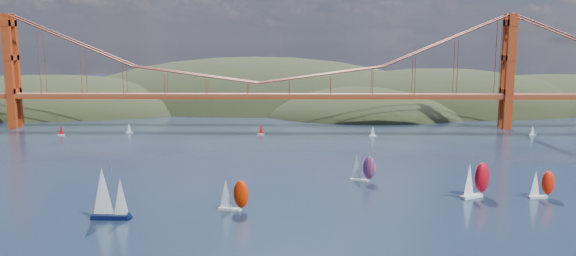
{
  "coord_description": "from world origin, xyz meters",
  "views": [
    {
      "loc": [
        18.06,
        -91.77,
        42.52
      ],
      "look_at": [
        15.56,
        90.0,
        14.0
      ],
      "focal_mm": 35.0,
      "sensor_mm": 36.0,
      "label": 1
    }
  ],
  "objects_px": {
    "sloop_navy": "(108,194)",
    "racer_rwb": "(362,168)",
    "racer_0": "(233,194)",
    "racer_1": "(475,179)",
    "racer_2": "(541,184)"
  },
  "relations": [
    {
      "from": "sloop_navy",
      "to": "racer_rwb",
      "type": "xyz_separation_m",
      "value": [
        65.13,
        37.09,
        -1.94
      ]
    },
    {
      "from": "racer_0",
      "to": "racer_rwb",
      "type": "height_order",
      "value": "racer_rwb"
    },
    {
      "from": "sloop_navy",
      "to": "racer_rwb",
      "type": "distance_m",
      "value": 74.98
    },
    {
      "from": "racer_2",
      "to": "racer_rwb",
      "type": "height_order",
      "value": "racer_rwb"
    },
    {
      "from": "racer_rwb",
      "to": "racer_2",
      "type": "bearing_deg",
      "value": 1.63
    },
    {
      "from": "sloop_navy",
      "to": "racer_1",
      "type": "xyz_separation_m",
      "value": [
        93.83,
        19.99,
        -1.1
      ]
    },
    {
      "from": "sloop_navy",
      "to": "racer_rwb",
      "type": "height_order",
      "value": "sloop_navy"
    },
    {
      "from": "sloop_navy",
      "to": "racer_2",
      "type": "xyz_separation_m",
      "value": [
        111.65,
        19.71,
        -2.19
      ]
    },
    {
      "from": "racer_0",
      "to": "racer_1",
      "type": "height_order",
      "value": "racer_1"
    },
    {
      "from": "racer_0",
      "to": "racer_1",
      "type": "relative_size",
      "value": 0.83
    },
    {
      "from": "racer_1",
      "to": "racer_2",
      "type": "xyz_separation_m",
      "value": [
        17.82,
        -0.29,
        -1.09
      ]
    },
    {
      "from": "racer_0",
      "to": "racer_rwb",
      "type": "distance_m",
      "value": 46.96
    },
    {
      "from": "racer_1",
      "to": "racer_2",
      "type": "bearing_deg",
      "value": -30.52
    },
    {
      "from": "racer_0",
      "to": "racer_2",
      "type": "relative_size",
      "value": 1.06
    },
    {
      "from": "racer_rwb",
      "to": "racer_1",
      "type": "bearing_deg",
      "value": -8.66
    }
  ]
}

